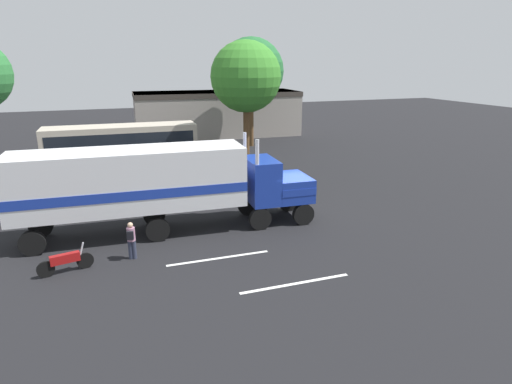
{
  "coord_description": "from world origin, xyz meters",
  "views": [
    {
      "loc": [
        -8.96,
        -19.7,
        8.03
      ],
      "look_at": [
        -1.84,
        0.1,
        1.6
      ],
      "focal_mm": 30.31,
      "sensor_mm": 36.0,
      "label": 1
    }
  ],
  "objects_px": {
    "semi_truck": "(155,182)",
    "person_bystander": "(131,239)",
    "tree_center": "(251,71)",
    "motorcycle": "(66,261)",
    "parked_bus": "(122,143)",
    "tree_right": "(246,77)"
  },
  "relations": [
    {
      "from": "semi_truck",
      "to": "tree_center",
      "type": "bearing_deg",
      "value": 59.27
    },
    {
      "from": "semi_truck",
      "to": "tree_center",
      "type": "distance_m",
      "value": 23.03
    },
    {
      "from": "tree_center",
      "to": "motorcycle",
      "type": "bearing_deg",
      "value": -124.67
    },
    {
      "from": "motorcycle",
      "to": "tree_right",
      "type": "xyz_separation_m",
      "value": [
        11.81,
        12.86,
        6.41
      ]
    },
    {
      "from": "tree_center",
      "to": "semi_truck",
      "type": "bearing_deg",
      "value": -120.73
    },
    {
      "from": "motorcycle",
      "to": "tree_center",
      "type": "bearing_deg",
      "value": 55.33
    },
    {
      "from": "motorcycle",
      "to": "tree_center",
      "type": "xyz_separation_m",
      "value": [
        15.53,
        22.45,
        6.58
      ]
    },
    {
      "from": "parked_bus",
      "to": "tree_right",
      "type": "relative_size",
      "value": 1.17
    },
    {
      "from": "semi_truck",
      "to": "person_bystander",
      "type": "bearing_deg",
      "value": -118.43
    },
    {
      "from": "tree_center",
      "to": "tree_right",
      "type": "bearing_deg",
      "value": -111.18
    },
    {
      "from": "semi_truck",
      "to": "person_bystander",
      "type": "xyz_separation_m",
      "value": [
        -1.43,
        -2.64,
        -1.63
      ]
    },
    {
      "from": "person_bystander",
      "to": "parked_bus",
      "type": "relative_size",
      "value": 0.15
    },
    {
      "from": "semi_truck",
      "to": "parked_bus",
      "type": "distance_m",
      "value": 13.52
    },
    {
      "from": "person_bystander",
      "to": "parked_bus",
      "type": "distance_m",
      "value": 16.19
    },
    {
      "from": "motorcycle",
      "to": "tree_center",
      "type": "distance_m",
      "value": 28.08
    },
    {
      "from": "person_bystander",
      "to": "motorcycle",
      "type": "relative_size",
      "value": 0.78
    },
    {
      "from": "person_bystander",
      "to": "tree_right",
      "type": "relative_size",
      "value": 0.17
    },
    {
      "from": "tree_right",
      "to": "tree_center",
      "type": "bearing_deg",
      "value": 68.82
    },
    {
      "from": "motorcycle",
      "to": "tree_right",
      "type": "bearing_deg",
      "value": 47.43
    },
    {
      "from": "semi_truck",
      "to": "parked_bus",
      "type": "relative_size",
      "value": 1.29
    },
    {
      "from": "parked_bus",
      "to": "tree_center",
      "type": "height_order",
      "value": "tree_center"
    },
    {
      "from": "person_bystander",
      "to": "motorcycle",
      "type": "height_order",
      "value": "person_bystander"
    }
  ]
}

